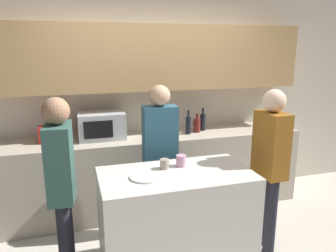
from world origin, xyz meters
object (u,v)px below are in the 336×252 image
Objects in this scene: microwave at (101,125)px; bottle_2 at (203,122)px; bottle_0 at (188,125)px; cup_1 at (181,161)px; plate_on_island at (146,177)px; toaster at (51,134)px; person_right at (61,179)px; bottle_1 at (197,125)px; cup_0 at (164,164)px; potted_plant at (269,111)px; person_center at (270,159)px; person_left at (160,149)px.

microwave is 1.25m from bottle_2.
bottle_0 is 1.07m from cup_1.
toaster is at bearing 121.54° from plate_on_island.
bottle_1 is at bearing 129.83° from person_right.
toaster is 2.97× the size of cup_0.
bottle_0 is 1.16m from cup_0.
microwave is at bearing 118.52° from cup_1.
bottle_2 is at bearing 0.05° from toaster.
cup_0 is (-1.75, -1.11, -0.17)m from potted_plant.
person_center is at bearing -7.39° from cup_1.
potted_plant is at bearing 118.71° from person_right.
bottle_0 is 0.18× the size of person_center.
cup_1 reaches higher than plate_on_island.
person_right reaches higher than bottle_2.
bottle_2 is 2.81× the size of cup_1.
potted_plant is 1.04m from bottle_1.
cup_1 is (0.16, 0.02, 0.01)m from cup_0.
toaster is 1.49m from plate_on_island.
person_right is (-0.86, -0.05, -0.02)m from cup_0.
person_center is at bearing -31.26° from toaster.
cup_1 is at bearing 25.68° from plate_on_island.
bottle_1 is at bearing -1.85° from toaster.
plate_on_island is at bearing -124.24° from bottle_0.
bottle_2 is at bearing 53.78° from cup_0.
person_right is (-1.67, -1.16, -0.10)m from bottle_2.
plate_on_island is 0.16× the size of person_right.
bottle_0 reaches higher than toaster.
microwave is 1.32× the size of potted_plant.
potted_plant is 0.25× the size of person_center.
bottle_2 is (1.25, 0.00, -0.04)m from microwave.
bottle_1 reaches higher than cup_1.
microwave is at bearing -179.96° from potted_plant.
plate_on_island is 0.40m from cup_1.
cup_1 is (-0.42, -0.98, -0.07)m from bottle_0.
plate_on_island is 0.70m from person_left.
person_center is (1.20, 0.06, 0.02)m from plate_on_island.
microwave is at bearing 177.35° from bottle_1.
person_right is at bearing -143.96° from bottle_0.
person_right is at bearing -144.97° from bottle_1.
microwave is 0.33× the size of person_center.
person_left is at bearing -30.66° from toaster.
bottle_0 is at bearing -131.32° from person_left.
toaster is at bearing -28.68° from person_left.
bottle_1 is at bearing -135.28° from person_left.
person_right is (-1.02, -0.07, -0.03)m from cup_1.
bottle_0 is (1.02, -0.11, -0.04)m from microwave.
bottle_2 is 0.18× the size of person_left.
toaster is 1.00× the size of plate_on_island.
person_right reaches higher than bottle_1.
cup_1 is (1.14, -1.09, -0.05)m from toaster.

